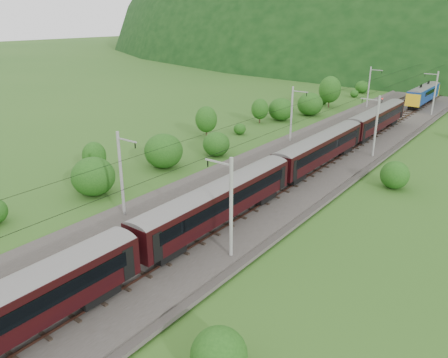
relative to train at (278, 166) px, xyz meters
The scene contains 14 objects.
ground 14.02m from the train, 100.13° to the right, with size 600.00×600.00×0.00m, color #2D581B.
railbed 5.19m from the train, 124.91° to the right, with size 14.00×220.00×0.30m, color #38332D.
track_left 6.55m from the train, 144.38° to the right, with size 2.40×220.00×0.27m.
track_right 4.46m from the train, 90.00° to the right, with size 2.40×220.00×0.27m.
catenary_left 20.46m from the train, 114.66° to the left, with size 2.54×192.28×8.00m.
catenary_right 18.97m from the train, 78.66° to the left, with size 2.54×192.28×8.00m.
overhead_wires 5.72m from the train, 124.91° to the right, with size 4.83×198.00×0.03m.
mountain_ridge 311.62m from the train, 113.13° to the left, with size 336.00×280.00×132.00m, color black.
train is the anchor object (origin of this frame).
hazard_post_near 45.12m from the train, 93.11° to the left, with size 0.14×0.14×1.36m, color red.
hazard_post_far 25.84m from the train, 94.32° to the left, with size 0.16×0.16×1.48m, color red.
signal 51.68m from the train, 96.52° to the left, with size 0.22×0.22×1.95m.
vegetation_left 17.77m from the train, 160.44° to the left, with size 11.24×145.43×6.36m.
vegetation_right 15.28m from the train, 50.33° to the right, with size 4.71×91.07×2.77m.
Camera 1 is at (23.70, -24.16, 17.90)m, focal length 35.00 mm.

